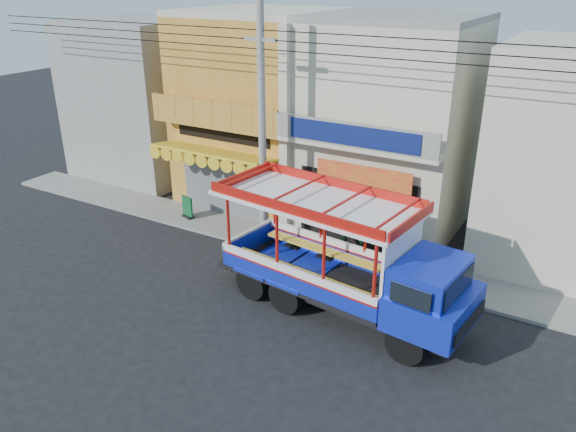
# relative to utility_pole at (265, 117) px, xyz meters

# --- Properties ---
(ground) EXTENTS (90.00, 90.00, 0.00)m
(ground) POSITION_rel_utility_pole_xyz_m (0.85, -3.30, -5.03)
(ground) COLOR black
(ground) RESTS_ON ground
(sidewalk) EXTENTS (30.00, 2.00, 0.12)m
(sidewalk) POSITION_rel_utility_pole_xyz_m (0.85, 0.70, -4.97)
(sidewalk) COLOR slate
(sidewalk) RESTS_ON ground
(shophouse_left) EXTENTS (6.00, 7.50, 8.24)m
(shophouse_left) POSITION_rel_utility_pole_xyz_m (-3.15, 4.66, -0.92)
(shophouse_left) COLOR #B37C27
(shophouse_left) RESTS_ON ground
(shophouse_right) EXTENTS (6.00, 6.75, 8.24)m
(shophouse_right) POSITION_rel_utility_pole_xyz_m (2.85, 4.66, -0.93)
(shophouse_right) COLOR beige
(shophouse_right) RESTS_ON ground
(party_pilaster) EXTENTS (0.35, 0.30, 8.00)m
(party_pilaster) POSITION_rel_utility_pole_xyz_m (-0.15, 1.55, -1.03)
(party_pilaster) COLOR beige
(party_pilaster) RESTS_ON ground
(filler_building_left) EXTENTS (6.00, 6.00, 7.60)m
(filler_building_left) POSITION_rel_utility_pole_xyz_m (-10.15, 4.70, -1.23)
(filler_building_left) COLOR gray
(filler_building_left) RESTS_ON ground
(utility_pole) EXTENTS (28.00, 0.26, 9.00)m
(utility_pole) POSITION_rel_utility_pole_xyz_m (0.00, 0.00, 0.00)
(utility_pole) COLOR gray
(utility_pole) RESTS_ON ground
(songthaew_truck) EXTENTS (8.28, 3.53, 3.74)m
(songthaew_truck) POSITION_rel_utility_pole_xyz_m (4.81, -2.59, -3.23)
(songthaew_truck) COLOR black
(songthaew_truck) RESTS_ON ground
(green_sign) EXTENTS (0.61, 0.40, 0.94)m
(green_sign) POSITION_rel_utility_pole_xyz_m (-4.29, 0.51, -4.52)
(green_sign) COLOR black
(green_sign) RESTS_ON sidewalk
(potted_plant_a) EXTENTS (1.07, 1.08, 0.91)m
(potted_plant_a) POSITION_rel_utility_pole_xyz_m (2.57, 0.46, -4.46)
(potted_plant_a) COLOR #1D6625
(potted_plant_a) RESTS_ON sidewalk
(potted_plant_b) EXTENTS (0.56, 0.62, 0.92)m
(potted_plant_b) POSITION_rel_utility_pole_xyz_m (3.40, 0.88, -4.45)
(potted_plant_b) COLOR #1D6625
(potted_plant_b) RESTS_ON sidewalk
(potted_plant_c) EXTENTS (0.66, 0.66, 0.91)m
(potted_plant_c) POSITION_rel_utility_pole_xyz_m (5.48, 1.40, -4.46)
(potted_plant_c) COLOR #1D6625
(potted_plant_c) RESTS_ON sidewalk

